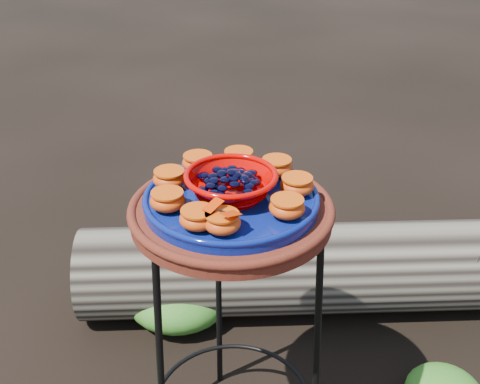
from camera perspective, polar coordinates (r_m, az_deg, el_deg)
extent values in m
cylinder|color=#3C1806|center=(1.27, -0.83, -1.99)|extent=(0.43, 0.43, 0.03)
cylinder|color=#0A1054|center=(1.26, -0.84, -0.84)|extent=(0.37, 0.37, 0.02)
ellipsoid|color=#AD3500|center=(1.13, -1.70, -2.91)|extent=(0.07, 0.07, 0.04)
ellipsoid|color=#AD3500|center=(1.18, 4.48, -1.49)|extent=(0.07, 0.07, 0.04)
ellipsoid|color=#AD3500|center=(1.26, 5.41, 0.61)|extent=(0.07, 0.07, 0.04)
ellipsoid|color=#AD3500|center=(1.33, 3.50, 2.39)|extent=(0.07, 0.07, 0.04)
ellipsoid|color=#AD3500|center=(1.36, -0.12, 3.18)|extent=(0.07, 0.07, 0.04)
ellipsoid|color=#AD3500|center=(1.35, -4.01, 2.77)|extent=(0.07, 0.07, 0.04)
ellipsoid|color=#AD3500|center=(1.29, -6.70, 1.26)|extent=(0.07, 0.07, 0.04)
ellipsoid|color=#AD3500|center=(1.20, -6.88, -0.83)|extent=(0.07, 0.07, 0.04)
ellipsoid|color=#AD3500|center=(1.14, -4.01, -2.54)|extent=(0.07, 0.07, 0.04)
ellipsoid|color=#346723|center=(2.07, -5.81, -9.55)|extent=(0.35, 0.35, 0.18)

